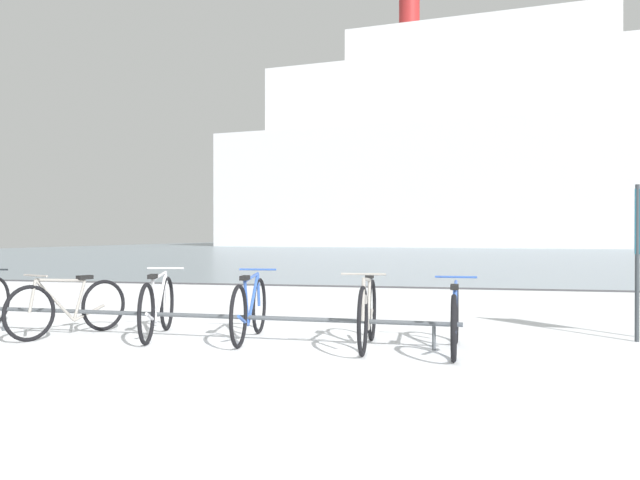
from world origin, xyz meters
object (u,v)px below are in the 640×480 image
object	(u,v)px
bicycle_3	(250,309)
bicycle_4	(368,313)
bicycle_2	(157,306)
bicycle_5	(455,319)
bicycle_1	(68,307)
ferry_ship	(489,155)

from	to	relation	value
bicycle_3	bicycle_4	xyz separation A→B (m)	(1.41, -0.21, 0.01)
bicycle_2	bicycle_5	xyz separation A→B (m)	(3.49, -0.23, -0.02)
bicycle_2	bicycle_4	bearing A→B (deg)	-4.24
bicycle_1	bicycle_4	bearing A→B (deg)	-0.60
ferry_ship	bicycle_4	bearing A→B (deg)	-93.39
bicycle_3	bicycle_4	size ratio (longest dim) A/B	1.03
bicycle_3	bicycle_4	bearing A→B (deg)	-8.53
bicycle_1	bicycle_4	xyz separation A→B (m)	(3.66, -0.04, 0.03)
bicycle_1	bicycle_5	size ratio (longest dim) A/B	0.90
bicycle_2	bicycle_1	bearing A→B (deg)	-172.14
bicycle_3	bicycle_5	xyz separation A→B (m)	(2.34, -0.25, -0.02)
bicycle_3	bicycle_5	world-z (taller)	bicycle_3
bicycle_1	bicycle_5	xyz separation A→B (m)	(4.59, -0.07, 0.00)
bicycle_1	bicycle_4	distance (m)	3.66
bicycle_1	ferry_ship	bearing A→B (deg)	83.22
ferry_ship	bicycle_3	bearing A→B (deg)	-94.72
bicycle_4	bicycle_2	bearing A→B (deg)	175.76
bicycle_3	ferry_ship	world-z (taller)	ferry_ship
bicycle_4	bicycle_5	xyz separation A→B (m)	(0.93, -0.04, -0.03)
bicycle_2	ferry_ship	bearing A→B (deg)	84.22
bicycle_3	bicycle_2	bearing A→B (deg)	-178.92
bicycle_1	bicycle_3	xyz separation A→B (m)	(2.25, 0.17, 0.02)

